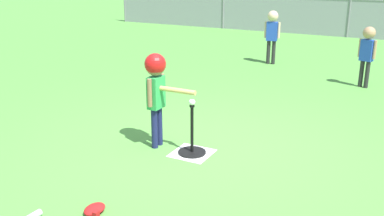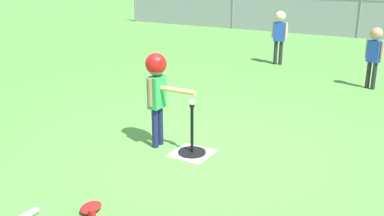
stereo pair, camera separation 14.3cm
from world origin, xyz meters
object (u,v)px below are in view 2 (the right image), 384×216
(baseball_on_tee, at_px, (192,102))
(fielder_near_right, at_px, (374,50))
(batter_child, at_px, (157,81))
(fielder_deep_center, at_px, (279,30))
(glove_near_bats, at_px, (91,208))
(batting_tee, at_px, (192,146))

(baseball_on_tee, xyz_separation_m, fielder_near_right, (1.34, 3.94, 0.06))
(batter_child, xyz_separation_m, fielder_deep_center, (-0.25, 5.02, -0.07))
(fielder_near_right, bearing_deg, baseball_on_tee, -108.78)
(batter_child, height_order, fielder_deep_center, fielder_deep_center)
(batter_child, height_order, glove_near_bats, batter_child)
(batting_tee, bearing_deg, fielder_near_right, 71.22)
(baseball_on_tee, distance_m, fielder_deep_center, 5.07)
(baseball_on_tee, relative_size, fielder_deep_center, 0.07)
(batter_child, relative_size, fielder_deep_center, 0.99)
(fielder_deep_center, bearing_deg, batter_child, -87.14)
(fielder_near_right, xyz_separation_m, glove_near_bats, (-1.50, -5.47, -0.65))
(baseball_on_tee, relative_size, fielder_near_right, 0.07)
(baseball_on_tee, relative_size, glove_near_bats, 0.33)
(batting_tee, xyz_separation_m, baseball_on_tee, (0.00, -0.00, 0.53))
(batting_tee, distance_m, fielder_near_right, 4.20)
(baseball_on_tee, bearing_deg, glove_near_bats, -95.98)
(batting_tee, bearing_deg, baseball_on_tee, -90.00)
(fielder_near_right, height_order, glove_near_bats, fielder_near_right)
(baseball_on_tee, distance_m, fielder_near_right, 4.16)
(fielder_deep_center, xyz_separation_m, glove_near_bats, (0.55, -6.54, -0.70))
(baseball_on_tee, height_order, glove_near_bats, baseball_on_tee)
(baseball_on_tee, height_order, fielder_deep_center, fielder_deep_center)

